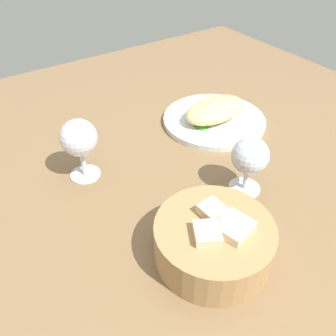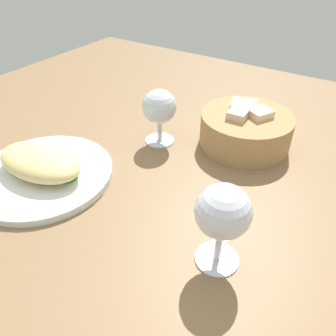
{
  "view_description": "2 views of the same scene",
  "coord_description": "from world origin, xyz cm",
  "px_view_note": "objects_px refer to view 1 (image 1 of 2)",
  "views": [
    {
      "loc": [
        39.09,
        47.79,
        49.7
      ],
      "look_at": [
        7.09,
        1.02,
        3.37
      ],
      "focal_mm": 37.95,
      "sensor_mm": 36.0,
      "label": 1
    },
    {
      "loc": [
        31.42,
        -40.1,
        39.71
      ],
      "look_at": [
        5.58,
        -0.17,
        4.04
      ],
      "focal_mm": 35.14,
      "sensor_mm": 36.0,
      "label": 2
    }
  ],
  "objects_px": {
    "plate": "(214,120)",
    "wine_glass_far": "(250,158)",
    "wine_glass_near": "(79,140)",
    "bread_basket": "(214,240)"
  },
  "relations": [
    {
      "from": "bread_basket",
      "to": "wine_glass_far",
      "type": "relative_size",
      "value": 1.6
    },
    {
      "from": "wine_glass_near",
      "to": "wine_glass_far",
      "type": "relative_size",
      "value": 1.11
    },
    {
      "from": "bread_basket",
      "to": "wine_glass_far",
      "type": "bearing_deg",
      "value": -150.56
    },
    {
      "from": "plate",
      "to": "wine_glass_far",
      "type": "distance_m",
      "value": 0.27
    },
    {
      "from": "plate",
      "to": "wine_glass_far",
      "type": "relative_size",
      "value": 2.17
    },
    {
      "from": "plate",
      "to": "wine_glass_near",
      "type": "distance_m",
      "value": 0.38
    },
    {
      "from": "wine_glass_near",
      "to": "plate",
      "type": "bearing_deg",
      "value": -178.86
    },
    {
      "from": "bread_basket",
      "to": "wine_glass_near",
      "type": "height_order",
      "value": "wine_glass_near"
    },
    {
      "from": "bread_basket",
      "to": "wine_glass_near",
      "type": "distance_m",
      "value": 0.33
    },
    {
      "from": "bread_basket",
      "to": "plate",
      "type": "bearing_deg",
      "value": -130.45
    }
  ]
}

